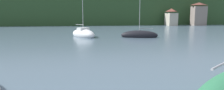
# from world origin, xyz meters

# --- Properties ---
(wooded_hillside) EXTENTS (352.00, 66.81, 31.01)m
(wooded_hillside) POSITION_xyz_m (-10.54, 145.82, 5.83)
(wooded_hillside) COLOR #2D4C28
(wooded_hillside) RESTS_ON ground_plane
(shore_building_west) EXTENTS (4.36, 5.29, 7.71)m
(shore_building_west) POSITION_xyz_m (40.30, 102.03, 3.74)
(shore_building_west) COLOR #BCB29E
(shore_building_west) RESTS_ON ground_plane
(shore_building_westcentral) EXTENTS (6.72, 3.85, 10.56)m
(shore_building_westcentral) POSITION_xyz_m (53.74, 101.34, 5.14)
(shore_building_westcentral) COLOR gray
(shore_building_westcentral) RESTS_ON ground_plane
(sailboat_far_0) EXTENTS (7.23, 4.23, 7.79)m
(sailboat_far_0) POSITION_xyz_m (8.60, 54.14, 0.42)
(sailboat_far_0) COLOR black
(sailboat_far_0) RESTS_ON ground_plane
(sailboat_far_7) EXTENTS (5.58, 8.10, 12.14)m
(sailboat_far_7) POSITION_xyz_m (-1.71, 57.66, 0.54)
(sailboat_far_7) COLOR white
(sailboat_far_7) RESTS_ON ground_plane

